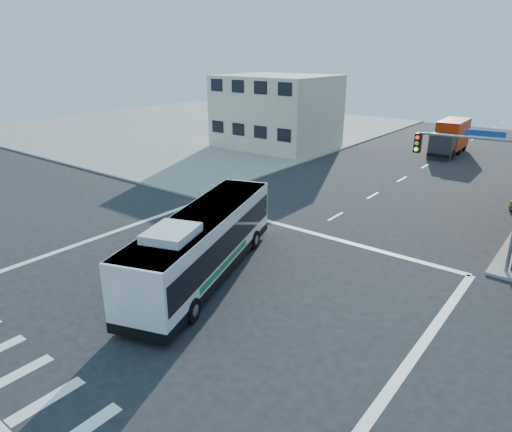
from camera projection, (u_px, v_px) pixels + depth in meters
The scene contains 6 objects.
ground at pixel (200, 293), 21.10m from camera, with size 120.00×120.00×0.00m, color black.
sidewalk_nw at pixel (196, 126), 67.22m from camera, with size 50.00×50.00×0.15m, color gray.
building_west at pixel (276, 112), 51.80m from camera, with size 12.06×10.06×8.00m.
signal_mast_ne at pixel (485, 173), 22.06m from camera, with size 7.91×1.13×8.07m.
transit_bus at pixel (204, 243), 22.08m from camera, with size 6.50×12.46×3.64m.
box_truck at pixel (450, 138), 48.75m from camera, with size 2.59×7.96×3.55m.
Camera 1 is at (13.46, -13.13, 10.55)m, focal length 32.00 mm.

